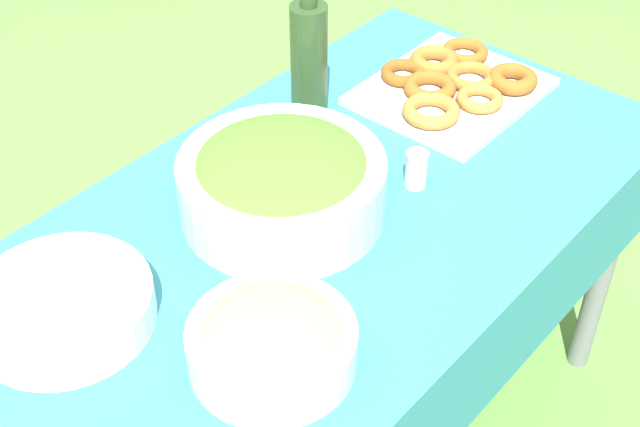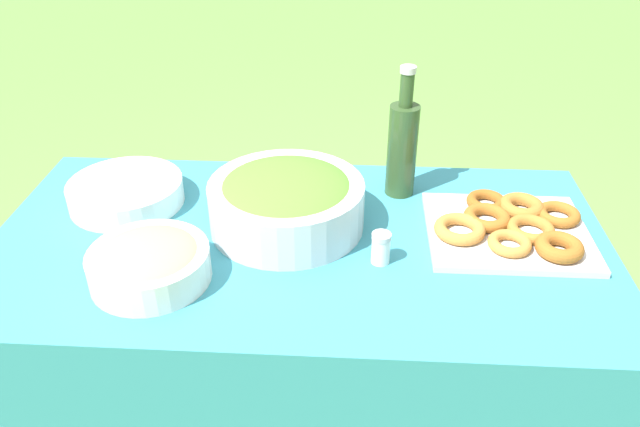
% 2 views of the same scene
% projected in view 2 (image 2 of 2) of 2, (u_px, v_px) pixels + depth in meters
% --- Properties ---
extents(picnic_table, '(1.41, 0.74, 0.73)m').
position_uv_depth(picnic_table, '(300.00, 274.00, 1.48)').
color(picnic_table, teal).
rests_on(picnic_table, ground_plane).
extents(salad_bowl, '(0.36, 0.36, 0.13)m').
position_uv_depth(salad_bowl, '(286.00, 200.00, 1.43)').
color(salad_bowl, silver).
rests_on(salad_bowl, picnic_table).
extents(pasta_bowl, '(0.25, 0.25, 0.09)m').
position_uv_depth(pasta_bowl, '(149.00, 262.00, 1.28)').
color(pasta_bowl, white).
rests_on(pasta_bowl, picnic_table).
extents(donut_platter, '(0.37, 0.33, 0.05)m').
position_uv_depth(donut_platter, '(510.00, 227.00, 1.43)').
color(donut_platter, silver).
rests_on(donut_platter, picnic_table).
extents(plate_stack, '(0.28, 0.28, 0.06)m').
position_uv_depth(plate_stack, '(126.00, 192.00, 1.54)').
color(plate_stack, white).
rests_on(plate_stack, picnic_table).
extents(olive_oil_bottle, '(0.07, 0.07, 0.33)m').
position_uv_depth(olive_oil_bottle, '(402.00, 146.00, 1.53)').
color(olive_oil_bottle, '#2D4723').
rests_on(olive_oil_bottle, picnic_table).
extents(salt_shaker, '(0.04, 0.04, 0.07)m').
position_uv_depth(salt_shaker, '(381.00, 248.00, 1.33)').
color(salt_shaker, white).
rests_on(salt_shaker, picnic_table).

